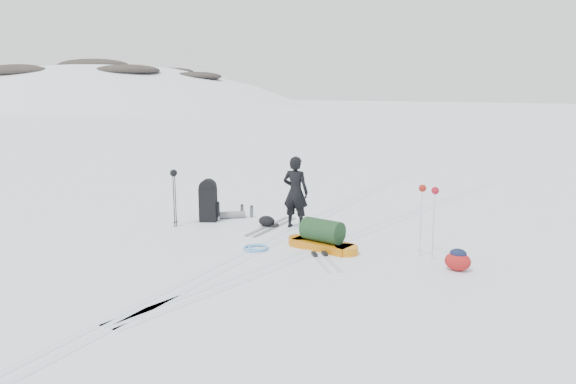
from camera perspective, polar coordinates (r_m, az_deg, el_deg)
name	(u,v)px	position (r m, az deg, el deg)	size (l,w,h in m)	color
ground	(280,237)	(11.63, -0.78, -4.62)	(200.00, 200.00, 0.00)	white
ski_tracks	(326,232)	(12.07, 3.89, -4.05)	(3.38, 17.97, 0.01)	silver
skier	(296,192)	(12.25, 0.77, -0.02)	(0.58, 0.38, 1.59)	black
pulk_sled	(322,238)	(10.77, 3.51, -4.66)	(1.57, 0.63, 0.58)	#C26C0B
expedition_rucksack	(211,202)	(13.05, -7.80, -0.97)	(0.81, 1.00, 0.98)	black
ski_poles_black	(174,180)	(12.55, -11.52, 1.21)	(0.16, 0.19, 1.28)	black
ski_poles_silver	(428,198)	(10.33, 14.07, -0.56)	(0.40, 0.25, 1.33)	silver
touring_skis_grey	(272,226)	(12.47, -1.68, -3.49)	(0.41, 1.92, 0.07)	gray
touring_skis_white	(320,255)	(10.39, 3.22, -6.44)	(1.53, 1.62, 0.07)	silver
rope_coil	(256,248)	(10.80, -3.22, -5.68)	(0.59, 0.59, 0.06)	#5492CC
small_daypack	(458,260)	(9.97, 16.87, -6.62)	(0.47, 0.37, 0.38)	maroon
thermos_pair	(247,211)	(13.39, -4.22, -1.96)	(0.31, 0.20, 0.31)	#4E5055
stuff_sack	(267,221)	(12.50, -2.18, -2.98)	(0.40, 0.31, 0.24)	black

